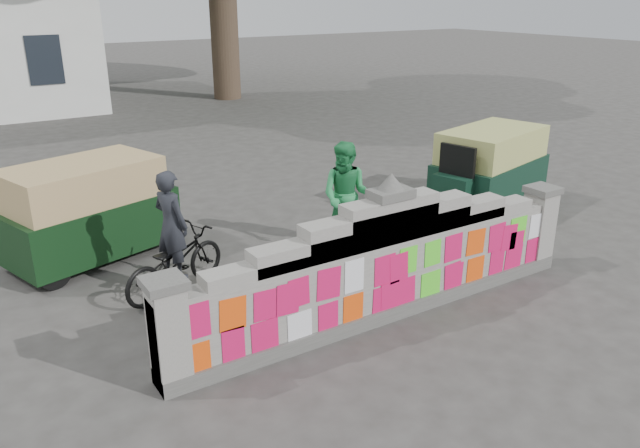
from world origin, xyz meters
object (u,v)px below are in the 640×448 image
at_px(cyclist_bike, 175,262).
at_px(rickshaw_right, 488,168).
at_px(rickshaw_left, 90,209).
at_px(cyclist_rider, 173,241).
at_px(pedestrian, 347,196).

xyz_separation_m(cyclist_bike, rickshaw_right, (6.69, 0.26, 0.36)).
relative_size(rickshaw_left, rickshaw_right, 1.02).
relative_size(cyclist_bike, rickshaw_right, 0.60).
distance_m(cyclist_rider, rickshaw_left, 2.05).
bearing_deg(cyclist_rider, rickshaw_right, -109.10).
bearing_deg(cyclist_bike, cyclist_rider, -0.00).
relative_size(cyclist_bike, pedestrian, 0.97).
height_order(cyclist_bike, rickshaw_left, rickshaw_left).
bearing_deg(pedestrian, cyclist_bike, -130.82).
xyz_separation_m(cyclist_bike, cyclist_rider, (0.00, 0.00, 0.33)).
bearing_deg(cyclist_rider, cyclist_bike, -0.00).
xyz_separation_m(cyclist_rider, rickshaw_right, (6.69, 0.26, 0.03)).
bearing_deg(rickshaw_right, pedestrian, -10.72).
bearing_deg(pedestrian, cyclist_rider, -130.82).
height_order(rickshaw_left, rickshaw_right, rickshaw_left).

